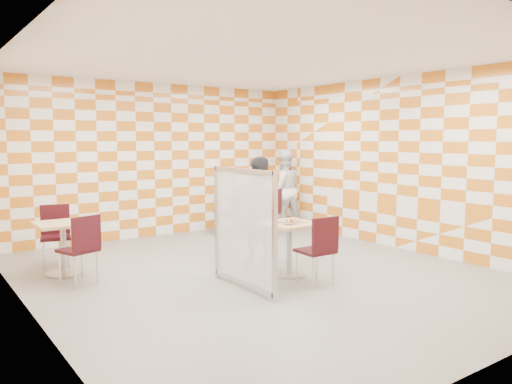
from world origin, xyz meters
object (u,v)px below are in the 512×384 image
(chair_empty_near, at_px, (82,244))
(man_dark, at_px, (257,210))
(main_table, at_px, (289,240))
(chair_main_front, at_px, (320,245))
(partition, at_px, (243,228))
(second_table, at_px, (255,206))
(chair_second_side, at_px, (231,207))
(chair_empty_far, at_px, (56,230))
(man_white, at_px, (283,189))
(sport_bottle, at_px, (249,191))
(empty_table, at_px, (63,239))
(chair_second_front, at_px, (271,208))
(soda_bottle, at_px, (260,190))

(chair_empty_near, height_order, man_dark, man_dark)
(main_table, xyz_separation_m, chair_empty_near, (-2.51, 1.22, 0.04))
(main_table, relative_size, chair_main_front, 0.81)
(chair_main_front, height_order, partition, partition)
(chair_main_front, bearing_deg, second_table, 66.33)
(chair_second_side, bearing_deg, chair_empty_far, -169.43)
(main_table, relative_size, man_white, 0.44)
(sport_bottle, bearing_deg, man_dark, -122.03)
(chair_empty_far, bearing_deg, chair_empty_near, -88.60)
(chair_second_side, bearing_deg, chair_empty_near, -151.64)
(chair_empty_far, relative_size, man_white, 0.55)
(empty_table, bearing_deg, chair_main_front, -44.49)
(second_table, relative_size, chair_main_front, 0.81)
(chair_empty_far, xyz_separation_m, sport_bottle, (4.06, 0.73, 0.29))
(chair_second_front, distance_m, man_white, 0.87)
(main_table, height_order, empty_table, same)
(chair_second_front, distance_m, chair_second_side, 0.83)
(second_table, xyz_separation_m, chair_main_front, (-1.65, -3.77, 0.04))
(empty_table, height_order, man_white, man_white)
(main_table, bearing_deg, chair_second_front, 58.03)
(man_dark, bearing_deg, empty_table, -29.89)
(man_dark, bearing_deg, chair_empty_near, -16.94)
(chair_empty_far, bearing_deg, empty_table, -94.02)
(chair_second_front, xyz_separation_m, man_dark, (-1.52, -1.67, 0.28))
(chair_second_side, bearing_deg, man_dark, -113.19)
(sport_bottle, bearing_deg, second_table, -31.22)
(main_table, relative_size, soda_bottle, 3.26)
(chair_second_front, height_order, chair_empty_near, same)
(chair_second_side, distance_m, partition, 3.82)
(chair_main_front, relative_size, man_white, 0.55)
(chair_second_side, xyz_separation_m, chair_empty_near, (-3.54, -1.91, 0.00))
(chair_second_front, xyz_separation_m, man_white, (0.68, 0.45, 0.30))
(second_table, bearing_deg, chair_empty_near, -155.34)
(empty_table, xyz_separation_m, chair_main_front, (2.56, -2.52, 0.04))
(chair_empty_far, distance_m, partition, 3.11)
(second_table, distance_m, man_dark, 2.81)
(man_dark, height_order, sport_bottle, man_dark)
(partition, bearing_deg, chair_main_front, -29.09)
(second_table, relative_size, chair_second_side, 0.81)
(second_table, xyz_separation_m, chair_second_side, (-0.61, 0.01, 0.04))
(main_table, distance_m, empty_table, 3.19)
(man_white, height_order, soda_bottle, man_white)
(chair_main_front, height_order, chair_empty_near, same)
(man_white, relative_size, sport_bottle, 8.47)
(second_table, distance_m, chair_main_front, 4.12)
(main_table, distance_m, chair_empty_near, 2.79)
(chair_empty_near, bearing_deg, man_dark, -8.72)
(empty_table, height_order, man_dark, man_dark)
(second_table, height_order, soda_bottle, soda_bottle)
(second_table, height_order, chair_second_side, chair_second_side)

